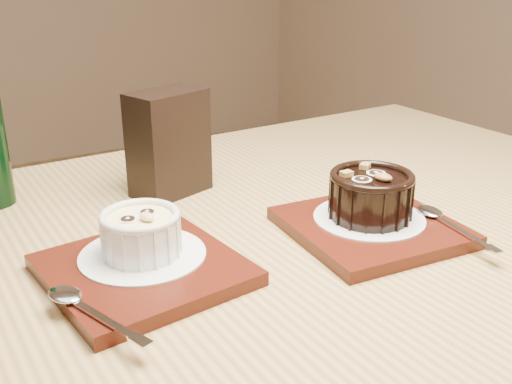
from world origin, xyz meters
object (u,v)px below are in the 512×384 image
tray_left (143,270)px  condiment_stand (169,143)px  ramekin_white (141,232)px  ramekin_dark (371,193)px  table (264,304)px  tray_right (371,227)px

tray_left → condiment_stand: bearing=60.2°
tray_left → condiment_stand: (0.11, 0.20, 0.06)m
ramekin_white → ramekin_dark: ramekin_dark is taller
ramekin_dark → condiment_stand: (-0.15, 0.23, 0.02)m
tray_left → table: bearing=6.2°
table → ramekin_dark: size_ratio=12.60×
tray_left → tray_right: (0.26, -0.04, 0.00)m
ramekin_white → ramekin_dark: 0.27m
table → tray_right: tray_right is taller
table → ramekin_white: ramekin_white is taller
tray_right → condiment_stand: bearing=122.2°
tray_right → ramekin_white: bearing=168.2°
tray_left → ramekin_dark: size_ratio=1.85×
tray_left → tray_right: same height
table → tray_right: size_ratio=6.81×
condiment_stand → tray_left: bearing=-119.8°
ramekin_white → condiment_stand: bearing=42.5°
ramekin_white → tray_right: (0.26, -0.05, -0.03)m
table → ramekin_dark: ramekin_dark is taller
table → tray_right: bearing=-26.0°
tray_left → ramekin_dark: bearing=-6.4°
table → ramekin_white: size_ratio=15.11×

